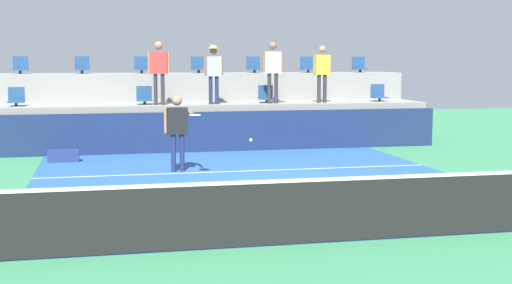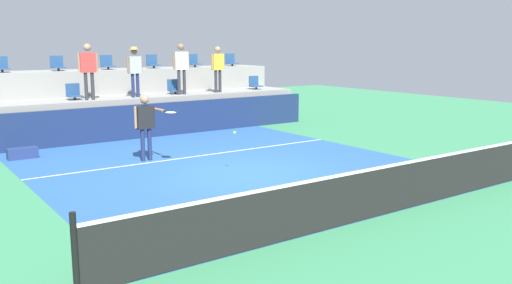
{
  "view_description": "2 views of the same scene",
  "coord_description": "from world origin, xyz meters",
  "px_view_note": "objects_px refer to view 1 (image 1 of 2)",
  "views": [
    {
      "loc": [
        -3.01,
        -13.08,
        2.53
      ],
      "look_at": [
        -0.23,
        -0.51,
        1.02
      ],
      "focal_mm": 49.45,
      "sensor_mm": 36.0,
      "label": 1
    },
    {
      "loc": [
        -6.91,
        -10.17,
        3.02
      ],
      "look_at": [
        -0.47,
        -1.04,
        0.97
      ],
      "focal_mm": 37.56,
      "sensor_mm": 36.0,
      "label": 2
    }
  ],
  "objects_px": {
    "tennis_ball": "(251,140)",
    "stadium_chair_upper_left": "(82,66)",
    "stadium_chair_lower_far_right": "(379,94)",
    "stadium_chair_upper_far_left": "(20,67)",
    "tennis_player": "(178,125)",
    "spectator_in_grey": "(273,66)",
    "spectator_in_white": "(159,66)",
    "stadium_chair_lower_left": "(144,97)",
    "stadium_chair_lower_right": "(266,95)",
    "stadium_chair_upper_far_right": "(359,66)",
    "stadium_chair_upper_mid_right": "(254,66)",
    "spectator_leaning_on_rail": "(322,68)",
    "stadium_chair_lower_far_left": "(16,98)",
    "stadium_chair_upper_right": "(308,66)",
    "stadium_chair_upper_center": "(198,66)",
    "equipment_bag": "(63,156)",
    "spectator_with_hat": "(214,68)",
    "stadium_chair_upper_mid_left": "(141,66)"
  },
  "relations": [
    {
      "from": "tennis_ball",
      "to": "stadium_chair_upper_left",
      "type": "bearing_deg",
      "value": 111.0
    },
    {
      "from": "stadium_chair_lower_far_right",
      "to": "stadium_chair_upper_far_left",
      "type": "relative_size",
      "value": 1.0
    },
    {
      "from": "tennis_player",
      "to": "spectator_in_grey",
      "type": "bearing_deg",
      "value": 52.48
    },
    {
      "from": "spectator_in_white",
      "to": "stadium_chair_lower_left",
      "type": "bearing_deg",
      "value": 135.55
    },
    {
      "from": "stadium_chair_lower_right",
      "to": "tennis_ball",
      "type": "xyz_separation_m",
      "value": [
        -1.95,
        -6.99,
        -0.5
      ]
    },
    {
      "from": "stadium_chair_upper_far_right",
      "to": "spectator_in_white",
      "type": "height_order",
      "value": "spectator_in_white"
    },
    {
      "from": "spectator_in_white",
      "to": "stadium_chair_upper_mid_right",
      "type": "bearing_deg",
      "value": 34.31
    },
    {
      "from": "spectator_leaning_on_rail",
      "to": "stadium_chair_upper_far_right",
      "type": "bearing_deg",
      "value": 47.7
    },
    {
      "from": "stadium_chair_lower_far_left",
      "to": "stadium_chair_upper_far_right",
      "type": "height_order",
      "value": "stadium_chair_upper_far_right"
    },
    {
      "from": "spectator_in_grey",
      "to": "stadium_chair_upper_right",
      "type": "bearing_deg",
      "value": 52.09
    },
    {
      "from": "stadium_chair_lower_right",
      "to": "spectator_in_grey",
      "type": "height_order",
      "value": "spectator_in_grey"
    },
    {
      "from": "spectator_in_white",
      "to": "stadium_chair_lower_far_right",
      "type": "bearing_deg",
      "value": 3.26
    },
    {
      "from": "stadium_chair_upper_center",
      "to": "tennis_player",
      "type": "relative_size",
      "value": 0.3
    },
    {
      "from": "stadium_chair_upper_left",
      "to": "tennis_player",
      "type": "relative_size",
      "value": 0.3
    },
    {
      "from": "stadium_chair_lower_far_right",
      "to": "stadium_chair_lower_far_left",
      "type": "bearing_deg",
      "value": 180.0
    },
    {
      "from": "spectator_in_grey",
      "to": "stadium_chair_upper_far_left",
      "type": "bearing_deg",
      "value": 163.16
    },
    {
      "from": "stadium_chair_lower_far_right",
      "to": "equipment_bag",
      "type": "distance_m",
      "value": 9.67
    },
    {
      "from": "stadium_chair_upper_left",
      "to": "stadium_chair_upper_center",
      "type": "bearing_deg",
      "value": 0.0
    },
    {
      "from": "stadium_chair_lower_left",
      "to": "spectator_leaning_on_rail",
      "type": "relative_size",
      "value": 0.31
    },
    {
      "from": "stadium_chair_upper_left",
      "to": "tennis_ball",
      "type": "distance_m",
      "value": 9.51
    },
    {
      "from": "stadium_chair_lower_far_right",
      "to": "stadium_chair_upper_far_left",
      "type": "xyz_separation_m",
      "value": [
        -10.66,
        1.8,
        0.85
      ]
    },
    {
      "from": "spectator_in_white",
      "to": "stadium_chair_lower_right",
      "type": "bearing_deg",
      "value": 6.87
    },
    {
      "from": "spectator_in_white",
      "to": "stadium_chair_upper_far_left",
      "type": "bearing_deg",
      "value": 150.93
    },
    {
      "from": "stadium_chair_upper_left",
      "to": "stadium_chair_upper_mid_right",
      "type": "bearing_deg",
      "value": 0.0
    },
    {
      "from": "stadium_chair_lower_far_right",
      "to": "stadium_chair_upper_mid_right",
      "type": "bearing_deg",
      "value": 152.98
    },
    {
      "from": "stadium_chair_upper_mid_right",
      "to": "spectator_leaning_on_rail",
      "type": "relative_size",
      "value": 0.31
    },
    {
      "from": "equipment_bag",
      "to": "spectator_leaning_on_rail",
      "type": "bearing_deg",
      "value": 15.43
    },
    {
      "from": "tennis_player",
      "to": "spectator_with_hat",
      "type": "height_order",
      "value": "spectator_with_hat"
    },
    {
      "from": "stadium_chair_lower_far_right",
      "to": "stadium_chair_upper_mid_left",
      "type": "xyz_separation_m",
      "value": [
        -7.09,
        1.8,
        0.85
      ]
    },
    {
      "from": "spectator_in_grey",
      "to": "stadium_chair_upper_center",
      "type": "bearing_deg",
      "value": 130.69
    },
    {
      "from": "stadium_chair_lower_far_right",
      "to": "tennis_player",
      "type": "xyz_separation_m",
      "value": [
        -6.66,
        -4.57,
        -0.4
      ]
    },
    {
      "from": "stadium_chair_upper_center",
      "to": "spectator_in_grey",
      "type": "bearing_deg",
      "value": -49.31
    },
    {
      "from": "stadium_chair_lower_far_left",
      "to": "spectator_with_hat",
      "type": "height_order",
      "value": "spectator_with_hat"
    },
    {
      "from": "stadium_chair_upper_far_right",
      "to": "spectator_leaning_on_rail",
      "type": "xyz_separation_m",
      "value": [
        -1.99,
        -2.18,
        -0.05
      ]
    },
    {
      "from": "stadium_chair_lower_right",
      "to": "spectator_leaning_on_rail",
      "type": "bearing_deg",
      "value": -13.49
    },
    {
      "from": "stadium_chair_lower_far_right",
      "to": "spectator_in_white",
      "type": "height_order",
      "value": "spectator_in_white"
    },
    {
      "from": "stadium_chair_upper_right",
      "to": "tennis_player",
      "type": "height_order",
      "value": "stadium_chair_upper_right"
    },
    {
      "from": "stadium_chair_lower_far_left",
      "to": "stadium_chair_upper_mid_left",
      "type": "bearing_deg",
      "value": 27.06
    },
    {
      "from": "stadium_chair_upper_far_left",
      "to": "stadium_chair_upper_mid_left",
      "type": "distance_m",
      "value": 3.57
    },
    {
      "from": "stadium_chair_lower_far_right",
      "to": "tennis_player",
      "type": "height_order",
      "value": "stadium_chair_lower_far_right"
    },
    {
      "from": "spectator_leaning_on_rail",
      "to": "stadium_chair_lower_far_right",
      "type": "bearing_deg",
      "value": 11.16
    },
    {
      "from": "tennis_ball",
      "to": "stadium_chair_lower_far_left",
      "type": "bearing_deg",
      "value": 126.19
    },
    {
      "from": "stadium_chair_lower_far_right",
      "to": "spectator_with_hat",
      "type": "bearing_deg",
      "value": -175.76
    },
    {
      "from": "stadium_chair_lower_far_left",
      "to": "stadium_chair_upper_mid_left",
      "type": "xyz_separation_m",
      "value": [
        3.52,
        1.8,
        0.85
      ]
    },
    {
      "from": "stadium_chair_lower_far_left",
      "to": "spectator_in_grey",
      "type": "bearing_deg",
      "value": -3.06
    },
    {
      "from": "equipment_bag",
      "to": "tennis_player",
      "type": "bearing_deg",
      "value": -39.62
    },
    {
      "from": "stadium_chair_upper_center",
      "to": "spectator_leaning_on_rail",
      "type": "bearing_deg",
      "value": -32.91
    },
    {
      "from": "stadium_chair_lower_far_left",
      "to": "tennis_ball",
      "type": "bearing_deg",
      "value": -53.81
    },
    {
      "from": "spectator_leaning_on_rail",
      "to": "tennis_ball",
      "type": "height_order",
      "value": "spectator_leaning_on_rail"
    },
    {
      "from": "stadium_chair_lower_right",
      "to": "stadium_chair_upper_mid_right",
      "type": "relative_size",
      "value": 1.0
    }
  ]
}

